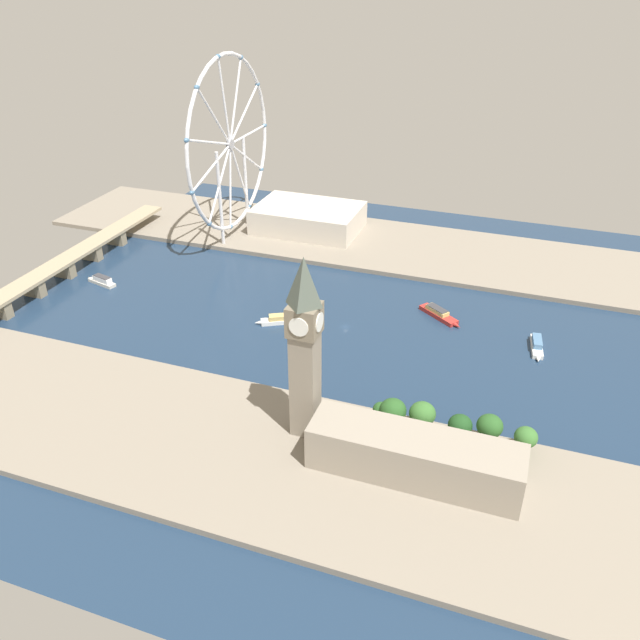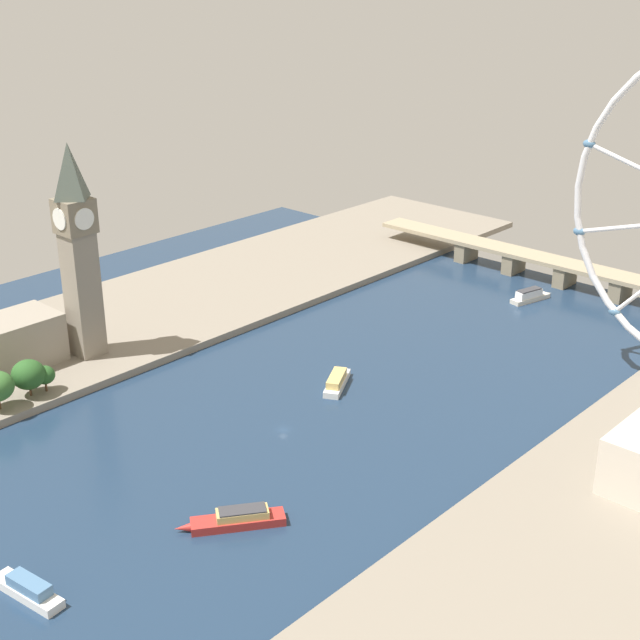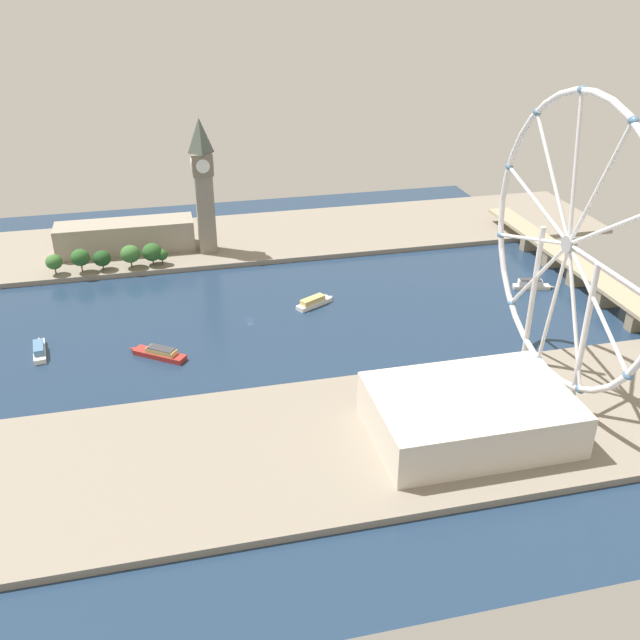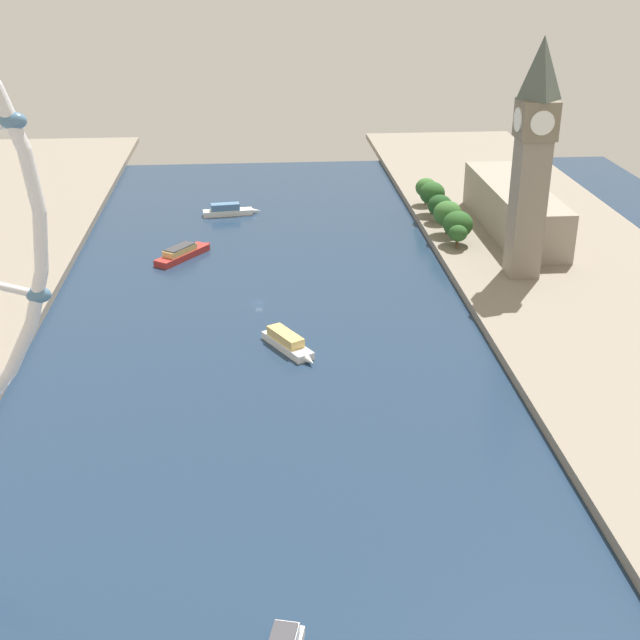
# 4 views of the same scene
# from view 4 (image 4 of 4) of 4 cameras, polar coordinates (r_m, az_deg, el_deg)

# --- Properties ---
(ground_plane) EXTENTS (400.94, 400.94, 0.00)m
(ground_plane) POSITION_cam_4_polar(r_m,az_deg,el_deg) (290.86, -4.15, 1.16)
(ground_plane) COLOR #1E334C
(riverbank_left) EXTENTS (90.00, 520.00, 3.00)m
(riverbank_left) POSITION_cam_4_polar(r_m,az_deg,el_deg) (312.38, 17.54, 2.01)
(riverbank_left) COLOR gray
(riverbank_left) RESTS_ON ground_plane
(clock_tower) EXTENTS (13.26, 13.26, 82.74)m
(clock_tower) POSITION_cam_4_polar(r_m,az_deg,el_deg) (303.30, 14.12, 10.62)
(clock_tower) COLOR gray
(clock_tower) RESTS_ON riverbank_left
(parliament_block) EXTENTS (22.00, 84.22, 18.95)m
(parliament_block) POSITION_cam_4_polar(r_m,az_deg,el_deg) (361.26, 12.93, 7.34)
(parliament_block) COLOR gray
(parliament_block) RESTS_ON riverbank_left
(tree_row_embankment) EXTENTS (13.55, 70.01, 14.33)m
(tree_row_embankment) POSITION_cam_4_polar(r_m,az_deg,el_deg) (360.75, 8.29, 7.47)
(tree_row_embankment) COLOR #513823
(tree_row_embankment) RESTS_ON riverbank_left
(tour_boat_1) EXTENTS (26.23, 8.20, 5.41)m
(tour_boat_1) POSITION_cam_4_polar(r_m,az_deg,el_deg) (387.31, -6.19, 7.35)
(tour_boat_1) COLOR white
(tour_boat_1) RESTS_ON ground_plane
(tour_boat_2) EXTENTS (15.84, 24.13, 5.08)m
(tour_boat_2) POSITION_cam_4_polar(r_m,az_deg,el_deg) (256.65, -2.19, -1.53)
(tour_boat_2) COLOR white
(tour_boat_2) RESTS_ON ground_plane
(tour_boat_3) EXTENTS (21.72, 27.64, 5.26)m
(tour_boat_3) POSITION_cam_4_polar(r_m,az_deg,el_deg) (335.56, -9.22, 4.48)
(tour_boat_3) COLOR #B22D28
(tour_boat_3) RESTS_ON ground_plane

